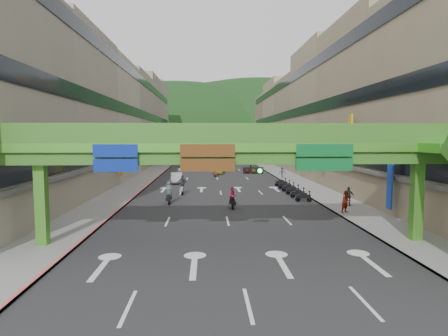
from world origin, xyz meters
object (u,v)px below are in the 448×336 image
object	(u,v)px
overpass_near	(251,157)
car_silver	(176,178)
scooter_rider_near	(169,193)
pedestrian_red	(346,203)
car_yellow	(219,169)
scooter_rider_mid	(233,197)

from	to	relation	value
overpass_near	car_silver	xyz separation A→B (m)	(-6.60, 29.62, -4.50)
overpass_near	scooter_rider_near	world-z (taller)	overpass_near
scooter_rider_near	pedestrian_red	world-z (taller)	scooter_rider_near
overpass_near	car_yellow	distance (m)	42.55
car_silver	car_yellow	size ratio (longest dim) A/B	0.96
scooter_rider_near	car_yellow	xyz separation A→B (m)	(5.59, 28.34, -0.24)
scooter_rider_mid	car_silver	bearing A→B (deg)	109.40
scooter_rider_near	scooter_rider_mid	world-z (taller)	scooter_rider_near
scooter_rider_near	car_silver	size ratio (longest dim) A/B	0.49
overpass_near	scooter_rider_mid	bearing A→B (deg)	91.09
overpass_near	car_yellow	bearing A→B (deg)	90.62
overpass_near	car_yellow	world-z (taller)	overpass_near
car_silver	scooter_rider_near	bearing A→B (deg)	-93.65
scooter_rider_mid	pedestrian_red	size ratio (longest dim) A/B	1.08
car_yellow	scooter_rider_mid	bearing A→B (deg)	-83.83
overpass_near	car_silver	bearing A→B (deg)	102.57
car_silver	scooter_rider_mid	bearing A→B (deg)	-76.26
car_silver	overpass_near	bearing A→B (deg)	-83.09
scooter_rider_mid	car_silver	world-z (taller)	scooter_rider_mid
car_silver	car_yellow	world-z (taller)	car_yellow
car_yellow	overpass_near	bearing A→B (deg)	-83.65
scooter_rider_near	car_yellow	bearing A→B (deg)	78.84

